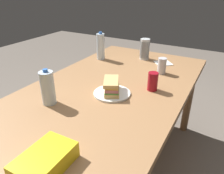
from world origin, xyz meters
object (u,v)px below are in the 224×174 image
Objects in this scene: dining_table at (106,100)px; soda_can_silver at (162,66)px; paper_plate at (112,93)px; sandwich at (112,86)px; water_bottle_spare at (101,47)px; chip_bag at (45,161)px; soda_can_red at (153,81)px; plastic_cup_stack at (145,49)px; water_bottle_tall at (48,88)px.

soda_can_silver is at bearing -27.34° from dining_table.
dining_table is 0.12m from paper_plate.
sandwich reaches higher than dining_table.
water_bottle_spare is at bearing 35.10° from dining_table.
paper_plate is 1.91× the size of soda_can_silver.
water_bottle_spare is 0.59m from soda_can_silver.
sandwich is 0.65m from chip_bag.
soda_can_red is at bearing -47.91° from paper_plate.
dining_table is at bearing 61.31° from sandwich.
dining_table is 8.23× the size of chip_bag.
water_bottle_spare reaches higher than dining_table.
chip_bag is at bearing -168.14° from dining_table.
dining_table is 0.72m from plastic_cup_stack.
soda_can_silver is (0.76, -0.43, -0.04)m from water_bottle_tall.
plastic_cup_stack reaches higher than chip_bag.
plastic_cup_stack is at bearing -60.44° from water_bottle_spare.
plastic_cup_stack is 0.75× the size of water_bottle_spare.
chip_bag is (-0.83, 0.13, -0.03)m from soda_can_red.
paper_plate is at bearing -173.83° from plastic_cup_stack.
water_bottle_spare reaches higher than plastic_cup_stack.
paper_plate is (-0.04, -0.07, 0.08)m from dining_table.
paper_plate is 0.52m from soda_can_silver.
paper_plate reaches higher than dining_table.
water_bottle_spare is (0.51, 0.36, 0.19)m from dining_table.
soda_can_silver reaches higher than chip_bag.
paper_plate is 0.65m from chip_bag.
sandwich is at bearing -142.14° from water_bottle_spare.
soda_can_silver is at bearing -29.18° from water_bottle_tall.
water_bottle_tall reaches higher than plastic_cup_stack.
water_bottle_spare is at bearing 37.96° from paper_plate.
water_bottle_spare is (0.54, 0.42, 0.06)m from sandwich.
soda_can_silver is at bearing -5.65° from chip_bag.
chip_bag is (-0.65, -0.08, -0.02)m from sandwich.
dining_table is 8.88× the size of water_bottle_tall.
water_bottle_tall is (-0.31, 0.19, 0.18)m from dining_table.
chip_bag is 1.89× the size of soda_can_silver.
water_bottle_tall is at bearing -168.89° from water_bottle_spare.
sandwich is at bearing 161.05° from soda_can_silver.
dining_table is at bearing 60.93° from paper_plate.
sandwich is 0.87× the size of chip_bag.
dining_table is 15.52× the size of soda_can_red.
water_bottle_spare is (0.36, 0.62, 0.06)m from soda_can_red.
chip_bag is at bearing -173.13° from sandwich.
paper_plate is at bearing -125.86° from sandwich.
plastic_cup_stack reaches higher than paper_plate.
water_bottle_spare is at bearing 119.56° from plastic_cup_stack.
soda_can_red is at bearing -62.09° from dining_table.
sandwich is at bearing 5.67° from chip_bag.
paper_plate is at bearing 161.49° from soda_can_silver.
soda_can_red is 0.63m from plastic_cup_stack.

